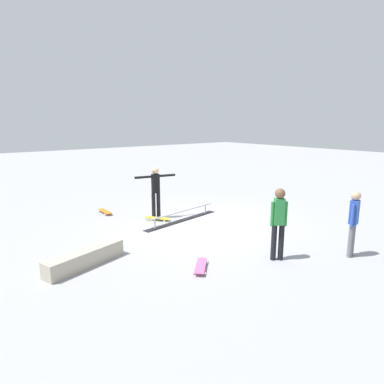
{
  "coord_description": "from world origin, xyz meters",
  "views": [
    {
      "loc": [
        6.24,
        7.4,
        3.03
      ],
      "look_at": [
        0.26,
        -0.17,
        1.0
      ],
      "focal_mm": 31.19,
      "sensor_mm": 36.0,
      "label": 1
    }
  ],
  "objects_px": {
    "bystander_blue_shirt": "(353,220)",
    "bystander_green_shirt": "(279,220)",
    "grind_rail": "(182,216)",
    "skater_main": "(156,189)",
    "skate_ledge": "(85,258)",
    "loose_skateboard_orange": "(105,211)",
    "skateboard_main": "(157,218)",
    "loose_skateboard_pink": "(201,266)"
  },
  "relations": [
    {
      "from": "bystander_blue_shirt",
      "to": "bystander_green_shirt",
      "type": "height_order",
      "value": "bystander_green_shirt"
    },
    {
      "from": "grind_rail",
      "to": "skater_main",
      "type": "bearing_deg",
      "value": -65.95
    },
    {
      "from": "skater_main",
      "to": "bystander_blue_shirt",
      "type": "xyz_separation_m",
      "value": [
        -1.84,
        5.4,
        -0.1
      ]
    },
    {
      "from": "skate_ledge",
      "to": "skater_main",
      "type": "xyz_separation_m",
      "value": [
        -3.15,
        -2.15,
        0.79
      ]
    },
    {
      "from": "loose_skateboard_orange",
      "to": "bystander_blue_shirt",
      "type": "bearing_deg",
      "value": -155.92
    },
    {
      "from": "skate_ledge",
      "to": "skateboard_main",
      "type": "bearing_deg",
      "value": -147.88
    },
    {
      "from": "skate_ledge",
      "to": "grind_rail",
      "type": "bearing_deg",
      "value": -158.83
    },
    {
      "from": "skateboard_main",
      "to": "grind_rail",
      "type": "bearing_deg",
      "value": 14.67
    },
    {
      "from": "skate_ledge",
      "to": "bystander_green_shirt",
      "type": "distance_m",
      "value": 4.27
    },
    {
      "from": "skateboard_main",
      "to": "skate_ledge",
      "type": "bearing_deg",
      "value": -93.61
    },
    {
      "from": "skateboard_main",
      "to": "loose_skateboard_pink",
      "type": "bearing_deg",
      "value": -54.21
    },
    {
      "from": "loose_skateboard_orange",
      "to": "loose_skateboard_pink",
      "type": "distance_m",
      "value": 5.36
    },
    {
      "from": "skate_ledge",
      "to": "bystander_green_shirt",
      "type": "relative_size",
      "value": 1.13
    },
    {
      "from": "skateboard_main",
      "to": "bystander_blue_shirt",
      "type": "bearing_deg",
      "value": -14.95
    },
    {
      "from": "loose_skateboard_orange",
      "to": "loose_skateboard_pink",
      "type": "xyz_separation_m",
      "value": [
        0.24,
        5.35,
        0.0
      ]
    },
    {
      "from": "skate_ledge",
      "to": "skateboard_main",
      "type": "height_order",
      "value": "skate_ledge"
    },
    {
      "from": "grind_rail",
      "to": "loose_skateboard_orange",
      "type": "xyz_separation_m",
      "value": [
        1.55,
        -2.29,
        -0.07
      ]
    },
    {
      "from": "loose_skateboard_pink",
      "to": "skater_main",
      "type": "bearing_deg",
      "value": -153.77
    },
    {
      "from": "bystander_green_shirt",
      "to": "loose_skateboard_orange",
      "type": "height_order",
      "value": "bystander_green_shirt"
    },
    {
      "from": "skater_main",
      "to": "skate_ledge",
      "type": "bearing_deg",
      "value": -134.42
    },
    {
      "from": "skater_main",
      "to": "grind_rail",
      "type": "bearing_deg",
      "value": -45.45
    },
    {
      "from": "skateboard_main",
      "to": "bystander_blue_shirt",
      "type": "relative_size",
      "value": 0.5
    },
    {
      "from": "grind_rail",
      "to": "bystander_blue_shirt",
      "type": "xyz_separation_m",
      "value": [
        -1.36,
        4.66,
        0.73
      ]
    },
    {
      "from": "loose_skateboard_pink",
      "to": "bystander_green_shirt",
      "type": "bearing_deg",
      "value": 112.74
    },
    {
      "from": "skater_main",
      "to": "skateboard_main",
      "type": "height_order",
      "value": "skater_main"
    },
    {
      "from": "grind_rail",
      "to": "skater_main",
      "type": "distance_m",
      "value": 1.21
    },
    {
      "from": "grind_rail",
      "to": "skater_main",
      "type": "height_order",
      "value": "skater_main"
    },
    {
      "from": "skate_ledge",
      "to": "loose_skateboard_pink",
      "type": "xyz_separation_m",
      "value": [
        -1.84,
        1.65,
        -0.1
      ]
    },
    {
      "from": "grind_rail",
      "to": "loose_skateboard_pink",
      "type": "height_order",
      "value": "grind_rail"
    },
    {
      "from": "skateboard_main",
      "to": "bystander_green_shirt",
      "type": "bearing_deg",
      "value": -29.53
    },
    {
      "from": "skater_main",
      "to": "loose_skateboard_orange",
      "type": "bearing_deg",
      "value": 135.83
    },
    {
      "from": "loose_skateboard_orange",
      "to": "loose_skateboard_pink",
      "type": "relative_size",
      "value": 1.14
    },
    {
      "from": "skater_main",
      "to": "loose_skateboard_pink",
      "type": "height_order",
      "value": "skater_main"
    },
    {
      "from": "skate_ledge",
      "to": "skateboard_main",
      "type": "xyz_separation_m",
      "value": [
        -3.03,
        -1.9,
        -0.1
      ]
    },
    {
      "from": "skate_ledge",
      "to": "skateboard_main",
      "type": "distance_m",
      "value": 3.58
    },
    {
      "from": "grind_rail",
      "to": "skate_ledge",
      "type": "xyz_separation_m",
      "value": [
        3.63,
        1.41,
        0.04
      ]
    },
    {
      "from": "grind_rail",
      "to": "loose_skateboard_orange",
      "type": "bearing_deg",
      "value": -65.08
    },
    {
      "from": "skateboard_main",
      "to": "loose_skateboard_orange",
      "type": "bearing_deg",
      "value": 172.23
    },
    {
      "from": "grind_rail",
      "to": "skate_ledge",
      "type": "bearing_deg",
      "value": 11.96
    },
    {
      "from": "bystander_blue_shirt",
      "to": "bystander_green_shirt",
      "type": "bearing_deg",
      "value": -46.48
    },
    {
      "from": "grind_rail",
      "to": "skateboard_main",
      "type": "relative_size",
      "value": 3.88
    },
    {
      "from": "grind_rail",
      "to": "loose_skateboard_orange",
      "type": "relative_size",
      "value": 3.7
    }
  ]
}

